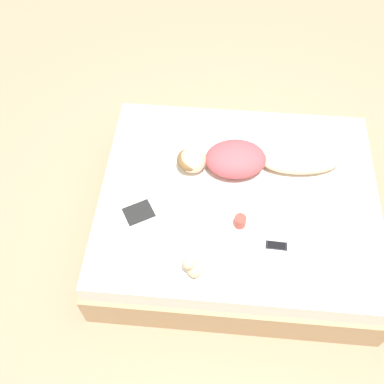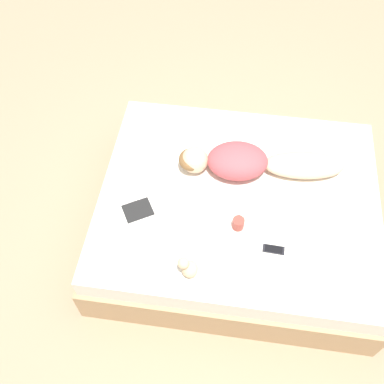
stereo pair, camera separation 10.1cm
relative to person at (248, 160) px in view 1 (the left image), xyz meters
name	(u,v)px [view 1 (the left image)]	position (x,y,z in m)	size (l,w,h in m)	color
ground_plane	(234,229)	(-0.26, 0.05, -0.63)	(12.00, 12.00, 0.00)	#9E8466
bed	(236,212)	(-0.26, 0.05, -0.37)	(1.83, 2.17, 0.54)	tan
person	(248,160)	(0.00, 0.00, 0.00)	(0.42, 1.31, 0.21)	#DBB28E
open_magazine	(145,226)	(-0.61, 0.73, -0.09)	(0.60, 0.52, 0.01)	silver
coffee_mug	(240,221)	(-0.54, 0.05, -0.05)	(0.12, 0.09, 0.09)	#993D33
cell_phone	(276,245)	(-0.69, -0.22, -0.09)	(0.07, 0.15, 0.01)	black
plush_toy	(193,268)	(-0.94, 0.35, -0.02)	(0.12, 0.14, 0.17)	#D1B289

